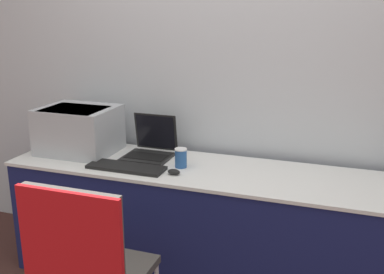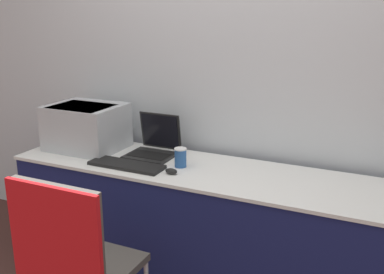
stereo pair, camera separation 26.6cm
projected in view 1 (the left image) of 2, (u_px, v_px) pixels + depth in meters
name	position (u px, v px, depth m)	size (l,w,h in m)	color
wall_back	(230.00, 67.00, 2.84)	(8.00, 0.05, 2.60)	silver
table	(211.00, 227.00, 2.75)	(2.50, 0.60, 0.74)	#191E51
printer	(79.00, 128.00, 2.93)	(0.48, 0.39, 0.30)	#B2B7BC
laptop_left	(150.00, 148.00, 2.87)	(0.29, 0.29, 0.26)	black
external_keyboard	(126.00, 167.00, 2.66)	(0.47, 0.15, 0.02)	black
coffee_cup	(181.00, 158.00, 2.67)	(0.07, 0.07, 0.12)	#285699
mouse	(174.00, 172.00, 2.56)	(0.07, 0.04, 0.03)	black
chair	(84.00, 258.00, 2.03)	(0.50, 0.43, 0.93)	#4C4742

